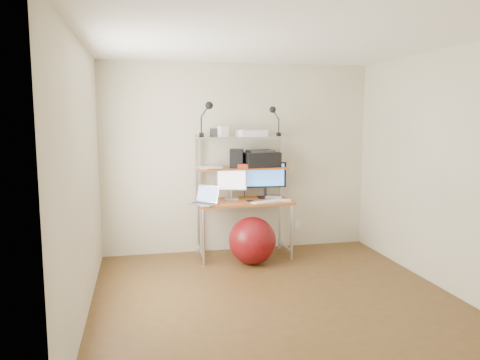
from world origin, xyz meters
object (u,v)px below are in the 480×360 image
at_px(laptop, 206,200).
at_px(printer, 260,159).
at_px(exercise_ball, 252,241).
at_px(monitor_black, 265,177).
at_px(monitor_silver, 231,181).

xyz_separation_m(laptop, printer, (0.76, 0.28, 0.47)).
bearing_deg(exercise_ball, printer, 65.07).
bearing_deg(laptop, monitor_black, 61.55).
height_order(monitor_black, laptop, monitor_black).
xyz_separation_m(monitor_silver, monitor_black, (0.46, 0.02, 0.04)).
distance_m(monitor_silver, laptop, 0.49).
relative_size(monitor_black, laptop, 1.36).
bearing_deg(monitor_black, exercise_ball, -117.24).
relative_size(monitor_silver, laptop, 1.09).
bearing_deg(laptop, exercise_ball, 24.70).
bearing_deg(monitor_silver, laptop, -134.62).
bearing_deg(monitor_silver, printer, 15.37).
bearing_deg(monitor_silver, exercise_ball, -57.07).
height_order(monitor_silver, exercise_ball, monitor_silver).
bearing_deg(printer, monitor_black, -17.82).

